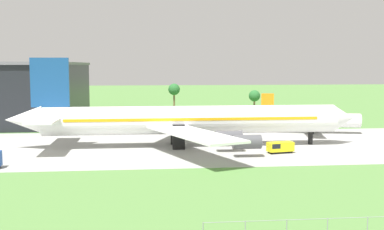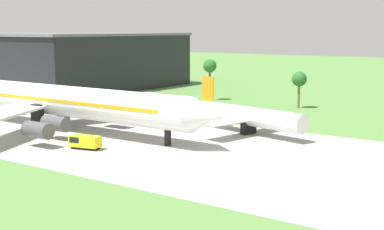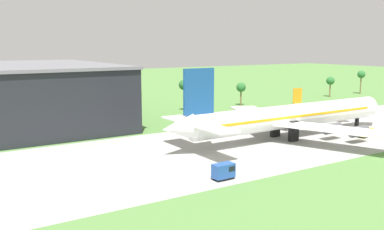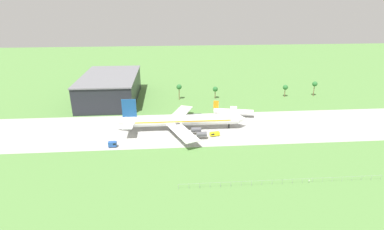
% 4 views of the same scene
% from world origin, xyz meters
% --- Properties ---
extents(ground_plane, '(600.00, 600.00, 0.00)m').
position_xyz_m(ground_plane, '(0.00, 0.00, 0.00)').
color(ground_plane, '#517F3D').
extents(taxiway_strip, '(320.00, 44.00, 0.02)m').
position_xyz_m(taxiway_strip, '(0.00, 0.00, 0.01)').
color(taxiway_strip, '#9E9E99').
rests_on(taxiway_strip, ground_plane).
extents(jet_airliner, '(71.48, 51.72, 18.10)m').
position_xyz_m(jet_airliner, '(-36.70, -0.97, 5.44)').
color(jet_airliner, white).
rests_on(jet_airliner, ground_plane).
extents(regional_aircraft, '(23.66, 21.51, 9.69)m').
position_xyz_m(regional_aircraft, '(-4.59, 15.32, 3.19)').
color(regional_aircraft, white).
rests_on(regional_aircraft, ground_plane).
extents(baggage_tug, '(5.28, 2.99, 2.13)m').
position_xyz_m(baggage_tug, '(-19.75, -10.34, 1.16)').
color(baggage_tug, black).
rests_on(baggage_tug, ground_plane).
extents(terminal_building, '(36.72, 61.20, 17.49)m').
position_xyz_m(terminal_building, '(-83.08, 53.52, 8.76)').
color(terminal_building, black).
rests_on(terminal_building, ground_plane).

